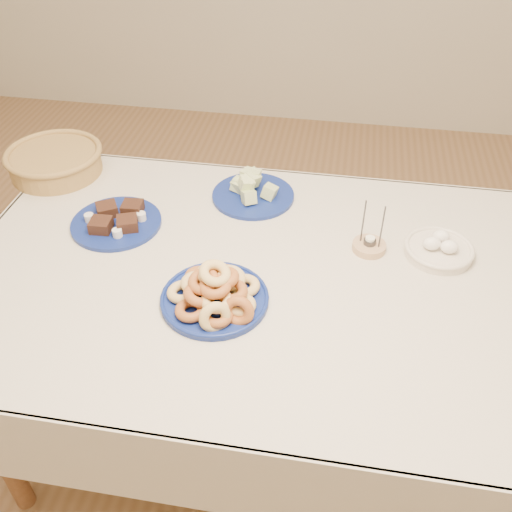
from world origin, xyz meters
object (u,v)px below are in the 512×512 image
candle_holder (369,246)px  dining_table (259,300)px  donut_platter (215,293)px  wicker_basket (55,160)px  egg_bowl (439,249)px  melon_plate (251,189)px  brownie_plate (117,221)px

candle_holder → dining_table: bearing=-152.9°
donut_platter → wicker_basket: (-0.69, 0.55, 0.01)m
wicker_basket → donut_platter: bearing=-38.3°
dining_table → wicker_basket: bearing=152.6°
egg_bowl → melon_plate: bearing=160.4°
donut_platter → egg_bowl: size_ratio=1.75×
donut_platter → dining_table: bearing=56.6°
dining_table → egg_bowl: size_ratio=8.00×
donut_platter → candle_holder: (0.39, 0.29, -0.02)m
donut_platter → candle_holder: candle_holder is taller
brownie_plate → wicker_basket: wicker_basket is taller
brownie_plate → candle_holder: size_ratio=2.25×
donut_platter → wicker_basket: bearing=141.7°
melon_plate → egg_bowl: size_ratio=1.51×
dining_table → candle_holder: (0.30, 0.15, 0.12)m
brownie_plate → egg_bowl: size_ratio=1.72×
donut_platter → brownie_plate: size_ratio=1.02×
dining_table → candle_holder: size_ratio=10.49×
wicker_basket → egg_bowl: (1.29, -0.24, -0.03)m
donut_platter → melon_plate: donut_platter is taller
dining_table → egg_bowl: 0.54m
melon_plate → donut_platter: bearing=-90.4°
brownie_plate → dining_table: bearing=-17.3°
egg_bowl → brownie_plate: bearing=-178.9°
egg_bowl → donut_platter: bearing=-152.7°
candle_holder → egg_bowl: candle_holder is taller
donut_platter → brownie_plate: donut_platter is taller
egg_bowl → dining_table: bearing=-161.6°
dining_table → wicker_basket: (-0.79, 0.41, 0.15)m
melon_plate → candle_holder: bearing=-29.6°
candle_holder → melon_plate: bearing=150.4°
wicker_basket → candle_holder: 1.12m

